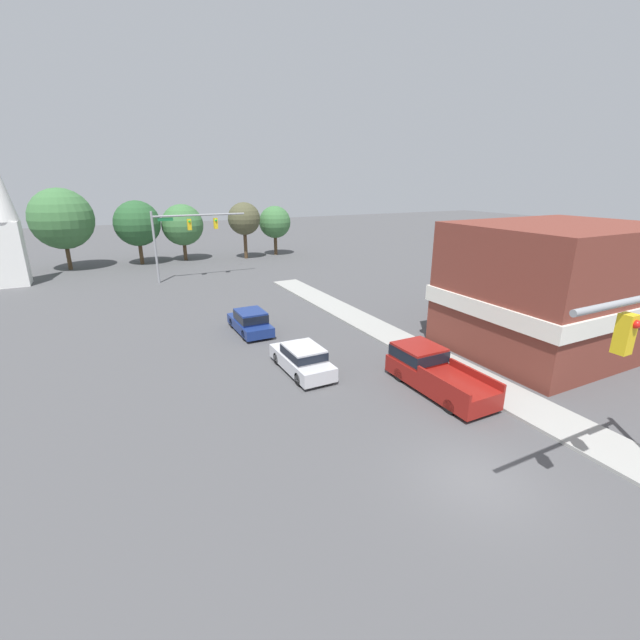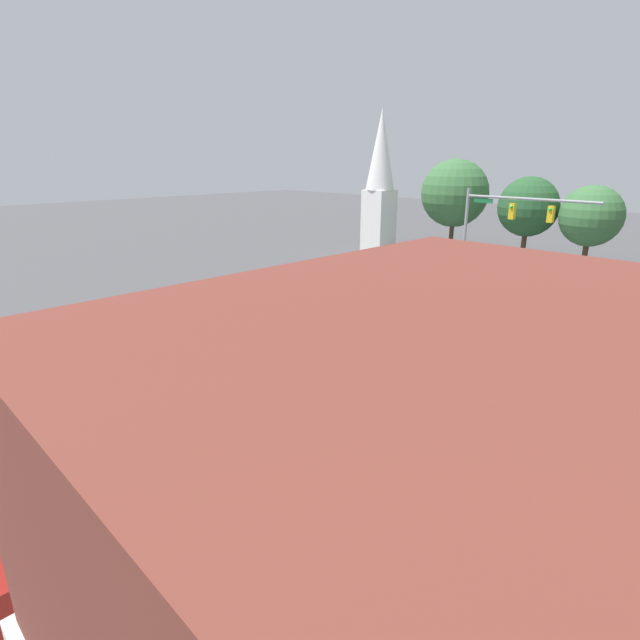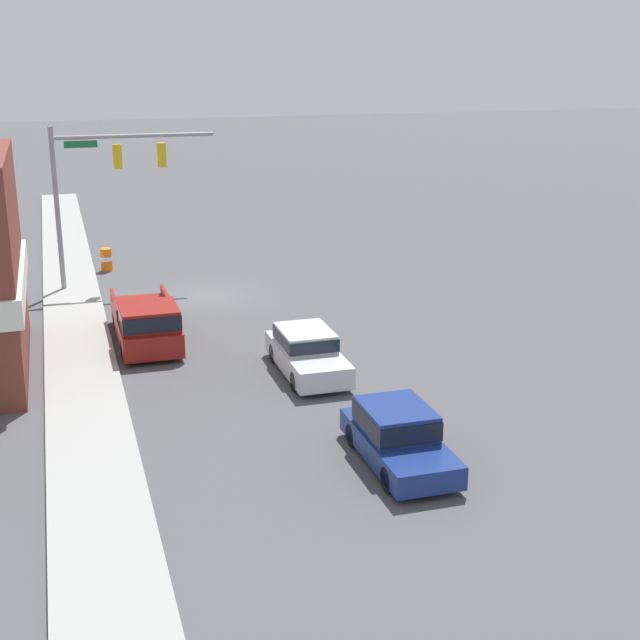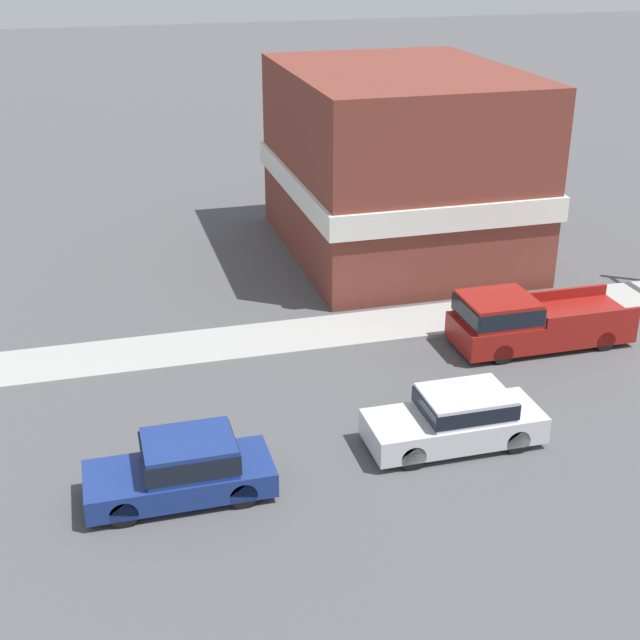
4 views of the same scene
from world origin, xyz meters
The scene contains 4 objects.
car_lead centered at (-1.55, 10.33, 0.77)m, with size 1.81×4.57×1.48m.
car_second_ahead centered at (-1.98, 17.45, 0.78)m, with size 1.83×4.39×1.51m.
pickup_truck_parked centered at (3.26, 5.93, 0.89)m, with size 2.09×5.70×1.79m.
corner_brick_building centered at (12.93, 6.89, 3.57)m, with size 11.36×8.83×7.28m.
Camera 4 is at (-19.76, 18.97, 12.54)m, focal length 50.00 mm.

